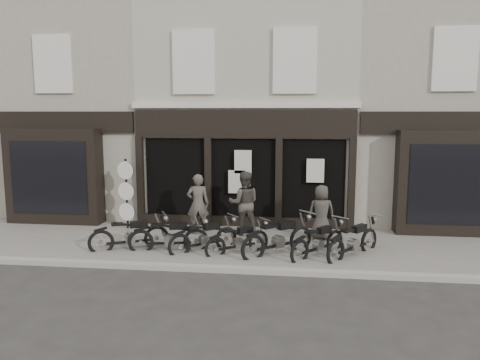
# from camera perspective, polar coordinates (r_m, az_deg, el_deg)

# --- Properties ---
(ground_plane) EXTENTS (90.00, 90.00, 0.00)m
(ground_plane) POSITION_cam_1_polar(r_m,az_deg,el_deg) (12.72, -1.10, -9.26)
(ground_plane) COLOR #2D2B28
(ground_plane) RESTS_ON ground
(pavement) EXTENTS (30.00, 4.20, 0.12)m
(pavement) POSITION_cam_1_polar(r_m,az_deg,el_deg) (13.55, -0.57, -7.88)
(pavement) COLOR #68635C
(pavement) RESTS_ON ground_plane
(kerb) EXTENTS (30.00, 0.25, 0.13)m
(kerb) POSITION_cam_1_polar(r_m,az_deg,el_deg) (11.52, -1.98, -10.81)
(kerb) COLOR gray
(kerb) RESTS_ON ground_plane
(central_building) EXTENTS (7.30, 6.22, 8.34)m
(central_building) POSITION_cam_1_polar(r_m,az_deg,el_deg) (18.03, 1.52, 9.08)
(central_building) COLOR #A8A490
(central_building) RESTS_ON ground
(neighbour_left) EXTENTS (5.60, 6.73, 8.34)m
(neighbour_left) POSITION_cam_1_polar(r_m,az_deg,el_deg) (19.62, -17.51, 8.53)
(neighbour_left) COLOR #9C9583
(neighbour_left) RESTS_ON ground
(neighbour_right) EXTENTS (5.60, 6.73, 8.34)m
(neighbour_right) POSITION_cam_1_polar(r_m,az_deg,el_deg) (18.49, 21.72, 8.36)
(neighbour_right) COLOR #9C9583
(neighbour_right) RESTS_ON ground
(motorcycle_0) EXTENTS (2.04, 1.22, 1.05)m
(motorcycle_0) POSITION_cam_1_polar(r_m,az_deg,el_deg) (13.28, -13.22, -6.85)
(motorcycle_0) COLOR black
(motorcycle_0) RESTS_ON ground
(motorcycle_1) EXTENTS (2.16, 0.77, 1.04)m
(motorcycle_1) POSITION_cam_1_polar(r_m,az_deg,el_deg) (12.94, -8.57, -7.13)
(motorcycle_1) COLOR black
(motorcycle_1) RESTS_ON ground
(motorcycle_2) EXTENTS (1.76, 1.49, 1.00)m
(motorcycle_2) POSITION_cam_1_polar(r_m,az_deg,el_deg) (12.85, -4.38, -7.26)
(motorcycle_2) COLOR black
(motorcycle_2) RESTS_ON ground
(motorcycle_3) EXTENTS (1.67, 1.37, 0.93)m
(motorcycle_3) POSITION_cam_1_polar(r_m,az_deg,el_deg) (12.64, -0.21, -7.62)
(motorcycle_3) COLOR black
(motorcycle_3) RESTS_ON ground
(motorcycle_4) EXTENTS (1.94, 1.76, 1.13)m
(motorcycle_4) POSITION_cam_1_polar(r_m,az_deg,el_deg) (12.55, 4.73, -7.39)
(motorcycle_4) COLOR black
(motorcycle_4) RESTS_ON ground
(motorcycle_5) EXTENTS (1.58, 1.73, 1.01)m
(motorcycle_5) POSITION_cam_1_polar(r_m,az_deg,el_deg) (12.53, 9.55, -7.73)
(motorcycle_5) COLOR black
(motorcycle_5) RESTS_ON ground
(motorcycle_6) EXTENTS (1.64, 1.86, 1.07)m
(motorcycle_6) POSITION_cam_1_polar(r_m,az_deg,el_deg) (12.68, 13.68, -7.54)
(motorcycle_6) COLOR black
(motorcycle_6) RESTS_ON ground
(man_left) EXTENTS (0.74, 0.55, 1.85)m
(man_left) POSITION_cam_1_polar(r_m,az_deg,el_deg) (14.38, -5.15, -2.92)
(man_left) COLOR #49433C
(man_left) RESTS_ON pavement
(man_centre) EXTENTS (1.03, 0.85, 1.94)m
(man_centre) POSITION_cam_1_polar(r_m,az_deg,el_deg) (14.23, 0.50, -2.83)
(man_centre) COLOR #403C34
(man_centre) RESTS_ON pavement
(man_right) EXTENTS (0.86, 0.63, 1.62)m
(man_right) POSITION_cam_1_polar(r_m,az_deg,el_deg) (13.91, 9.88, -3.89)
(man_right) COLOR #39352F
(man_right) RESTS_ON pavement
(advert_sign_post) EXTENTS (0.57, 0.37, 2.37)m
(advert_sign_post) POSITION_cam_1_polar(r_m,az_deg,el_deg) (15.38, -13.67, -1.99)
(advert_sign_post) COLOR black
(advert_sign_post) RESTS_ON ground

